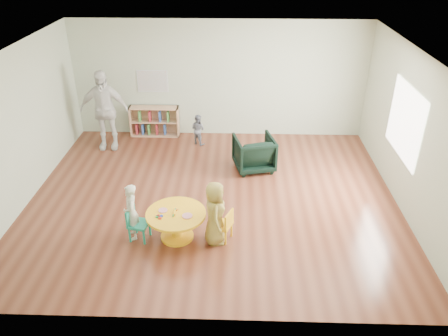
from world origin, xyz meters
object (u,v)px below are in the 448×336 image
bookshelf (154,121)px  child_right (215,213)px  toddler (198,129)px  adult_caretaker (104,110)px  kid_chair_left (136,223)px  armchair (254,153)px  child_left (131,212)px  activity_table (176,221)px  kid_chair_right (224,224)px

bookshelf → child_right: (1.73, -4.19, 0.19)m
bookshelf → toddler: bookshelf is taller
child_right → adult_caretaker: 4.41m
kid_chair_left → armchair: 3.19m
adult_caretaker → toddler: bearing=3.0°
bookshelf → toddler: (1.13, -0.48, 0.01)m
bookshelf → child_left: 4.14m
kid_chair_left → child_right: size_ratio=0.53×
activity_table → adult_caretaker: (-2.06, 3.38, 0.59)m
kid_chair_left → bookshelf: bookshelf is taller
armchair → child_right: (-0.70, -2.52, 0.18)m
bookshelf → child_right: 4.54m
toddler → kid_chair_left: bearing=113.2°
bookshelf → adult_caretaker: (-0.98, -0.73, 0.57)m
kid_chair_left → child_left: (-0.07, 0.04, 0.18)m
bookshelf → toddler: bearing=-22.9°
bookshelf → child_right: size_ratio=1.08×
kid_chair_right → adult_caretaker: size_ratio=0.30×
armchair → adult_caretaker: size_ratio=0.44×
child_right → toddler: bearing=4.7°
kid_chair_left → toddler: 3.75m
kid_chair_right → bookshelf: 4.54m
kid_chair_right → adult_caretaker: 4.49m
child_left → toddler: child_left is taller
child_right → toddler: child_right is taller
kid_chair_left → bookshelf: (-0.42, 4.16, 0.05)m
child_left → kid_chair_left: bearing=46.4°
activity_table → kid_chair_left: kid_chair_left is taller
kid_chair_left → toddler: (0.71, 3.68, 0.06)m
child_right → adult_caretaker: adult_caretaker is taller
kid_chair_right → child_right: bearing=133.8°
activity_table → bookshelf: (-1.08, 4.11, 0.02)m
armchair → toddler: size_ratio=1.10×
adult_caretaker → activity_table: bearing=-62.5°
activity_table → kid_chair_right: 0.80m
activity_table → adult_caretaker: size_ratio=0.53×
toddler → bookshelf: bearing=11.2°
armchair → adult_caretaker: 3.58m
child_right → toddler: (-0.60, 3.71, -0.18)m
kid_chair_right → activity_table: bearing=111.8°
adult_caretaker → kid_chair_right: bearing=-53.9°
kid_chair_left → bookshelf: 4.18m
armchair → child_right: child_right is taller
armchair → child_right: 2.62m
kid_chair_left → armchair: bearing=152.9°
kid_chair_right → toddler: size_ratio=0.75×
kid_chair_left → child_left: child_left is taller
child_left → child_right: size_ratio=0.89×
activity_table → armchair: size_ratio=1.21×
kid_chair_left → activity_table: bearing=105.4°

